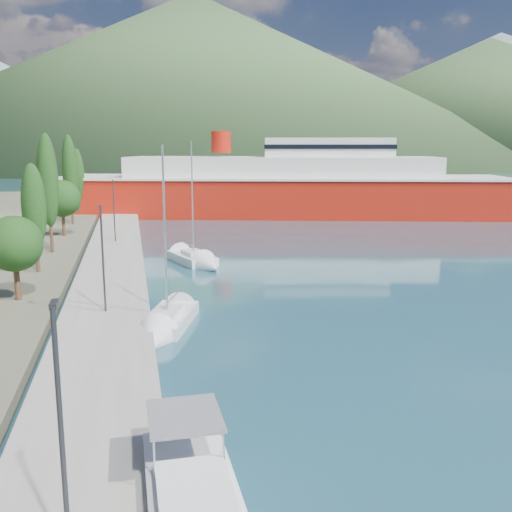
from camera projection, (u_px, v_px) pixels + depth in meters
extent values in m
plane|color=#1F4958|center=(162.00, 189.00, 137.10)|extent=(1400.00, 1400.00, 0.00)
cube|color=gray|center=(112.00, 271.00, 44.96)|extent=(5.00, 88.00, 0.80)
cone|color=slate|center=(201.00, 78.00, 674.08)|extent=(760.00, 760.00, 180.00)
cone|color=slate|center=(497.00, 95.00, 672.75)|extent=(640.00, 640.00, 140.00)
cone|color=#38562F|center=(194.00, 78.00, 403.23)|extent=(480.00, 480.00, 115.00)
cone|color=#38562F|center=(487.00, 100.00, 432.75)|extent=(420.00, 420.00, 90.00)
cylinder|color=#47301E|center=(17.00, 283.00, 35.24)|extent=(0.36, 0.36, 2.15)
sphere|color=#1A3D14|center=(14.00, 244.00, 34.78)|extent=(3.45, 3.45, 3.45)
cylinder|color=#47301E|center=(38.00, 260.00, 43.16)|extent=(0.30, 0.30, 1.80)
ellipsoid|color=#1A3D14|center=(34.00, 206.00, 42.38)|extent=(1.80, 1.80, 6.39)
cylinder|color=#47301E|center=(52.00, 240.00, 51.13)|extent=(0.30, 0.30, 2.32)
ellipsoid|color=#1A3D14|center=(48.00, 180.00, 50.14)|extent=(1.80, 1.80, 8.24)
cylinder|color=#47301E|center=(64.00, 225.00, 60.47)|extent=(0.36, 0.36, 2.44)
sphere|color=#1A3D14|center=(62.00, 199.00, 59.94)|extent=(3.90, 3.90, 3.90)
cylinder|color=#47301E|center=(72.00, 214.00, 69.78)|extent=(0.30, 0.30, 2.38)
ellipsoid|color=#1A3D14|center=(70.00, 170.00, 68.76)|extent=(1.80, 1.80, 8.42)
cylinder|color=#47301E|center=(79.00, 207.00, 79.71)|extent=(0.30, 0.30, 2.01)
ellipsoid|color=#1A3D14|center=(78.00, 174.00, 78.85)|extent=(1.80, 1.80, 7.12)
cylinder|color=#2D2D33|center=(62.00, 441.00, 12.33)|extent=(0.12, 0.12, 6.00)
cube|color=#2D2D33|center=(54.00, 304.00, 12.00)|extent=(0.15, 0.50, 0.12)
cylinder|color=#2D2D33|center=(103.00, 260.00, 32.04)|extent=(0.12, 0.12, 6.00)
cube|color=#2D2D33|center=(100.00, 206.00, 31.72)|extent=(0.15, 0.50, 0.12)
cylinder|color=#2D2D33|center=(114.00, 211.00, 56.12)|extent=(0.12, 0.12, 6.00)
cube|color=#2D2D33|center=(113.00, 181.00, 55.79)|extent=(0.15, 0.50, 0.12)
cube|color=silver|center=(192.00, 500.00, 15.38)|extent=(2.46, 6.06, 1.01)
cube|color=silver|center=(195.00, 494.00, 14.56)|extent=(1.95, 2.96, 0.37)
cube|color=slate|center=(185.00, 416.00, 16.62)|extent=(2.13, 2.53, 0.09)
cube|color=silver|center=(169.00, 321.00, 32.64)|extent=(3.96, 6.05, 0.90)
cube|color=silver|center=(167.00, 313.00, 32.16)|extent=(2.02, 2.56, 0.35)
cylinder|color=silver|center=(165.00, 232.00, 31.29)|extent=(0.12, 0.12, 9.47)
cone|color=silver|center=(151.00, 342.00, 29.13)|extent=(3.01, 3.21, 2.29)
cube|color=silver|center=(192.00, 259.00, 50.28)|extent=(4.14, 6.20, 0.98)
cube|color=silver|center=(194.00, 253.00, 49.84)|extent=(2.13, 2.63, 0.38)
cylinder|color=silver|center=(192.00, 199.00, 48.95)|extent=(0.12, 0.12, 9.78)
cone|color=silver|center=(210.00, 267.00, 47.19)|extent=(3.20, 3.30, 2.50)
cube|color=#AF1A0D|center=(282.00, 199.00, 84.77)|extent=(66.07, 29.77, 6.26)
cube|color=silver|center=(282.00, 177.00, 84.18)|extent=(66.61, 30.28, 0.34)
cube|color=silver|center=(282.00, 168.00, 83.92)|extent=(46.07, 22.36, 3.35)
cube|color=silver|center=(328.00, 147.00, 83.05)|extent=(19.68, 12.74, 2.68)
cylinder|color=#AF1A0D|center=(221.00, 142.00, 83.61)|extent=(2.91, 2.91, 3.13)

